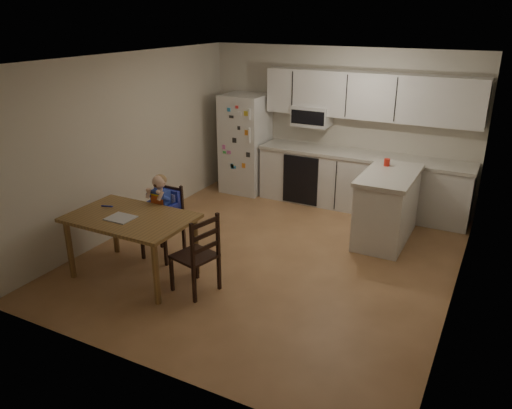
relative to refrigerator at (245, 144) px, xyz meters
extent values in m
cube|color=#93663D|center=(1.55, -2.15, -0.85)|extent=(4.50, 5.00, 0.01)
cube|color=beige|center=(1.55, 0.35, 0.40)|extent=(4.50, 0.02, 2.50)
cube|color=beige|center=(-0.70, -2.15, 0.40)|extent=(0.02, 5.00, 2.50)
cube|color=beige|center=(3.80, -2.15, 0.40)|extent=(0.02, 5.00, 2.50)
cube|color=white|center=(1.55, -2.15, 1.65)|extent=(4.50, 5.00, 0.01)
cube|color=silver|center=(0.00, 0.00, 0.00)|extent=(0.72, 0.70, 1.70)
cube|color=silver|center=(2.08, 0.05, -0.42)|extent=(3.34, 0.60, 0.86)
cube|color=beige|center=(2.08, 0.04, 0.04)|extent=(3.37, 0.62, 0.05)
cube|color=black|center=(1.16, -0.26, -0.42)|extent=(0.60, 0.02, 0.80)
cube|color=silver|center=(2.08, 0.18, 0.95)|extent=(3.34, 0.34, 0.70)
cube|color=silver|center=(1.16, 0.15, 0.57)|extent=(0.60, 0.38, 0.33)
cube|color=silver|center=(2.73, -0.93, -0.39)|extent=(0.63, 1.25, 0.92)
cube|color=beige|center=(2.73, -0.93, 0.10)|extent=(0.69, 1.32, 0.05)
cylinder|color=red|center=(2.61, -0.61, 0.17)|extent=(0.08, 0.08, 0.10)
cube|color=brown|center=(0.30, -3.37, -0.10)|extent=(1.45, 0.93, 0.04)
cylinder|color=brown|center=(-0.34, -3.75, -0.48)|extent=(0.07, 0.07, 0.73)
cylinder|color=brown|center=(-0.34, -2.98, -0.48)|extent=(0.07, 0.07, 0.73)
cylinder|color=brown|center=(0.94, -3.75, -0.48)|extent=(0.07, 0.07, 0.73)
cylinder|color=brown|center=(0.94, -2.98, -0.48)|extent=(0.07, 0.07, 0.73)
cube|color=#BABABF|center=(0.25, -3.47, -0.07)|extent=(0.30, 0.26, 0.01)
cylinder|color=#222EAD|center=(-0.16, -3.26, -0.07)|extent=(0.12, 0.06, 0.02)
cube|color=black|center=(0.30, -2.80, -0.42)|extent=(0.43, 0.43, 0.03)
cube|color=black|center=(0.11, -2.98, -0.64)|extent=(0.04, 0.04, 0.42)
cube|color=black|center=(0.12, -2.60, -0.64)|extent=(0.04, 0.04, 0.42)
cube|color=black|center=(0.49, -2.99, -0.64)|extent=(0.04, 0.04, 0.42)
cube|color=black|center=(0.50, -2.61, -0.64)|extent=(0.04, 0.04, 0.42)
cube|color=black|center=(0.31, -2.61, -0.15)|extent=(0.42, 0.05, 0.50)
cube|color=#222EAD|center=(0.30, -2.80, -0.35)|extent=(0.39, 0.35, 0.10)
cube|color=#222EAD|center=(0.31, -2.66, -0.13)|extent=(0.38, 0.07, 0.34)
cube|color=#5663D3|center=(0.30, -2.82, -0.29)|extent=(0.30, 0.26, 0.02)
cube|color=#2A39A7|center=(0.30, -2.79, -0.07)|extent=(0.22, 0.15, 0.26)
cube|color=red|center=(0.30, -2.85, -0.08)|extent=(0.19, 0.02, 0.20)
sphere|color=beige|center=(0.30, -2.80, 0.18)|extent=(0.17, 0.17, 0.17)
ellipsoid|color=olive|center=(0.30, -2.80, 0.19)|extent=(0.17, 0.16, 0.14)
cube|color=black|center=(1.15, -3.32, -0.41)|extent=(0.51, 0.51, 0.03)
cube|color=black|center=(1.01, -3.09, -0.64)|extent=(0.04, 0.04, 0.42)
cube|color=black|center=(1.38, -3.18, -0.64)|extent=(0.04, 0.04, 0.42)
cube|color=black|center=(0.92, -3.45, -0.64)|extent=(0.04, 0.04, 0.42)
cube|color=black|center=(1.29, -3.55, -0.64)|extent=(0.04, 0.04, 0.42)
cube|color=black|center=(1.34, -3.36, -0.15)|extent=(0.13, 0.42, 0.50)
camera|label=1|loc=(4.08, -7.45, 2.15)|focal=35.00mm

